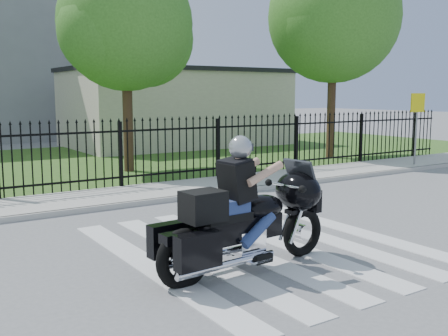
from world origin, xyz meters
TOP-DOWN VIEW (x-y plane):
  - ground at (0.00, 0.00)m, footprint 120.00×120.00m
  - crosswalk at (0.00, 0.00)m, footprint 5.00×5.50m
  - sidewalk at (0.00, 5.00)m, footprint 40.00×2.00m
  - curb at (0.00, 4.00)m, footprint 40.00×0.12m
  - grass_strip at (0.00, 12.00)m, footprint 40.00×12.00m
  - iron_fence at (0.00, 6.00)m, footprint 26.00×0.04m
  - tree_mid at (1.50, 9.00)m, footprint 4.20×4.20m
  - tree_right at (9.50, 8.00)m, footprint 5.00×5.00m
  - building_low at (7.00, 16.00)m, footprint 10.00×6.00m
  - building_low_roof at (7.00, 16.00)m, footprint 10.20×6.20m
  - motorcycle_rider at (-0.97, -0.86)m, footprint 3.00×1.03m
  - traffic_sign at (9.94, 4.43)m, footprint 0.51×0.19m

SIDE VIEW (x-z plane):
  - ground at x=0.00m, z-range 0.00..0.00m
  - crosswalk at x=0.00m, z-range 0.00..0.01m
  - grass_strip at x=0.00m, z-range 0.00..0.02m
  - sidewalk at x=0.00m, z-range 0.00..0.12m
  - curb at x=0.00m, z-range 0.00..0.12m
  - motorcycle_rider at x=-0.97m, z-range -0.18..1.80m
  - iron_fence at x=0.00m, z-range 0.00..1.80m
  - building_low at x=7.00m, z-range 0.00..3.50m
  - traffic_sign at x=9.94m, z-range 0.63..3.04m
  - building_low_roof at x=7.00m, z-range 3.50..3.70m
  - tree_mid at x=1.50m, z-range 1.28..8.06m
  - tree_right at x=9.50m, z-range 1.44..9.34m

